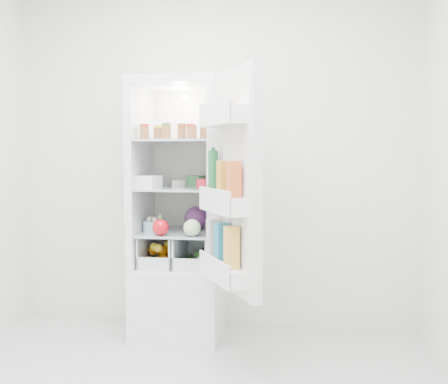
% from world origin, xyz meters
% --- Properties ---
extents(room_walls, '(3.02, 3.02, 2.61)m').
position_xyz_m(room_walls, '(0.00, 0.00, 1.59)').
color(room_walls, silver).
rests_on(room_walls, ground).
extents(refrigerator, '(0.60, 0.60, 1.80)m').
position_xyz_m(refrigerator, '(-0.20, 1.25, 0.67)').
color(refrigerator, silver).
rests_on(refrigerator, ground).
extents(shelf_low, '(0.49, 0.53, 0.01)m').
position_xyz_m(shelf_low, '(-0.20, 1.19, 0.74)').
color(shelf_low, '#A0B2BC').
rests_on(shelf_low, refrigerator).
extents(shelf_mid, '(0.49, 0.53, 0.02)m').
position_xyz_m(shelf_mid, '(-0.20, 1.19, 1.05)').
color(shelf_mid, '#A0B2BC').
rests_on(shelf_mid, refrigerator).
extents(shelf_top, '(0.49, 0.53, 0.02)m').
position_xyz_m(shelf_top, '(-0.20, 1.19, 1.38)').
color(shelf_top, '#A0B2BC').
rests_on(shelf_top, refrigerator).
extents(crisper_left, '(0.23, 0.46, 0.22)m').
position_xyz_m(crisper_left, '(-0.32, 1.19, 0.61)').
color(crisper_left, silver).
rests_on(crisper_left, refrigerator).
extents(crisper_right, '(0.23, 0.46, 0.22)m').
position_xyz_m(crisper_right, '(-0.08, 1.19, 0.61)').
color(crisper_right, silver).
rests_on(crisper_right, refrigerator).
extents(condiment_jars, '(0.46, 0.34, 0.08)m').
position_xyz_m(condiment_jars, '(-0.21, 1.13, 1.43)').
color(condiment_jars, '#B21919').
rests_on(condiment_jars, shelf_top).
extents(squeeze_bottle, '(0.06, 0.06, 0.20)m').
position_xyz_m(squeeze_bottle, '(0.01, 1.16, 1.49)').
color(squeeze_bottle, white).
rests_on(squeeze_bottle, shelf_top).
extents(tub_white, '(0.16, 0.16, 0.09)m').
position_xyz_m(tub_white, '(-0.37, 1.04, 1.10)').
color(tub_white, white).
rests_on(tub_white, shelf_mid).
extents(tin_red, '(0.11, 0.11, 0.06)m').
position_xyz_m(tin_red, '(-0.01, 1.08, 1.09)').
color(tin_red, red).
rests_on(tin_red, shelf_mid).
extents(foil_tray, '(0.19, 0.17, 0.04)m').
position_xyz_m(foil_tray, '(-0.22, 1.37, 1.08)').
color(foil_tray, silver).
rests_on(foil_tray, shelf_mid).
extents(tub_green, '(0.12, 0.15, 0.08)m').
position_xyz_m(tub_green, '(-0.10, 1.32, 1.10)').
color(tub_green, '#397E43').
rests_on(tub_green, shelf_mid).
extents(red_cabbage, '(0.17, 0.17, 0.17)m').
position_xyz_m(red_cabbage, '(-0.09, 1.28, 0.83)').
color(red_cabbage, '#481B51').
rests_on(red_cabbage, shelf_low).
extents(bell_pepper, '(0.11, 0.11, 0.11)m').
position_xyz_m(bell_pepper, '(-0.27, 0.97, 0.80)').
color(bell_pepper, red).
rests_on(bell_pepper, shelf_low).
extents(mushroom_bowl, '(0.20, 0.20, 0.07)m').
position_xyz_m(mushroom_bowl, '(-0.36, 1.15, 0.78)').
color(mushroom_bowl, '#9CD3E8').
rests_on(mushroom_bowl, shelf_low).
extents(salad_bag, '(0.11, 0.11, 0.11)m').
position_xyz_m(salad_bag, '(-0.06, 0.98, 0.80)').
color(salad_bag, '#B6D5A0').
rests_on(salad_bag, shelf_low).
extents(citrus_pile, '(0.20, 0.31, 0.16)m').
position_xyz_m(citrus_pile, '(-0.32, 1.16, 0.58)').
color(citrus_pile, orange).
rests_on(citrus_pile, refrigerator).
extents(veg_pile, '(0.16, 0.30, 0.10)m').
position_xyz_m(veg_pile, '(-0.07, 1.18, 0.56)').
color(veg_pile, '#1C4B19').
rests_on(veg_pile, refrigerator).
extents(fridge_door, '(0.42, 0.56, 1.30)m').
position_xyz_m(fridge_door, '(0.25, 0.65, 1.09)').
color(fridge_door, silver).
rests_on(fridge_door, refrigerator).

